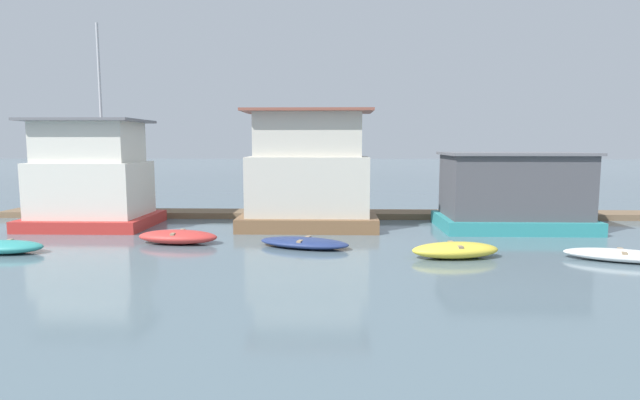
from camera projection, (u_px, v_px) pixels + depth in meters
The scene contains 11 objects.
ground_plane at pixel (321, 228), 22.83m from camera, with size 200.00×200.00×0.00m, color slate.
dock_walkway at pixel (323, 214), 26.20m from camera, with size 33.80×1.82×0.30m, color brown.
houseboat_red at pixel (91, 179), 22.94m from camera, with size 5.45×4.19×9.18m.
houseboat_brown at pixel (308, 178), 22.41m from camera, with size 6.20×3.24×5.34m.
houseboat_teal at pixel (513, 192), 22.31m from camera, with size 6.48×3.90×3.45m.
dinghy_teal at pixel (3, 247), 17.56m from camera, with size 2.86×1.26×0.45m.
dinghy_red at pixel (178, 237), 19.27m from camera, with size 3.24×1.62×0.52m.
dinghy_navy at pixel (304, 243), 18.53m from camera, with size 3.70×2.32×0.36m.
dinghy_yellow at pixel (455, 250), 16.86m from camera, with size 3.14×1.65×0.53m.
dinghy_white at pixel (622, 255), 16.35m from camera, with size 3.67×2.20×0.40m.
mooring_post_centre at pixel (505, 204), 24.68m from camera, with size 0.31×0.31×1.76m, color #846B4C.
Camera 1 is at (0.69, -22.52, 3.87)m, focal length 28.00 mm.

